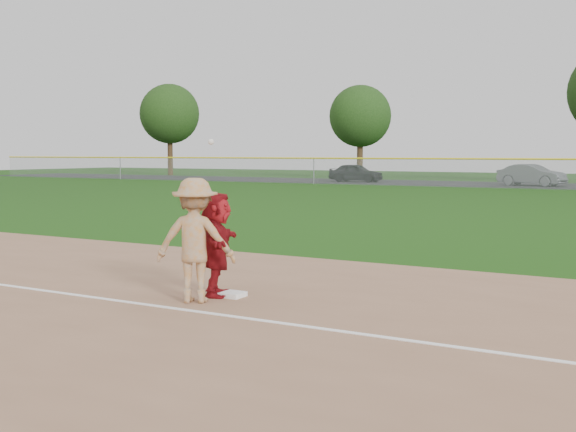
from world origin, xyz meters
The scene contains 9 objects.
ground centered at (0.00, 0.00, 0.00)m, with size 160.00×160.00×0.00m, color #18430D.
foul_line centered at (0.00, -0.80, 0.03)m, with size 60.00×0.10×0.01m, color white.
first_base centered at (-0.42, 0.40, 0.06)m, with size 0.36×0.36×0.08m, color white.
base_runner centered at (-0.73, 0.38, 0.89)m, with size 1.61×0.51×1.74m, color maroon.
car_left centered at (-18.92, 45.42, 0.77)m, with size 1.80×4.48×1.53m, color black.
car_mid centered at (-4.74, 45.22, 0.80)m, with size 1.67×4.79×1.58m, color slate.
first_base_play centered at (-0.71, -0.21, 1.01)m, with size 1.47×1.18×2.59m.
tree_0 centered at (-44.00, 52.00, 6.59)m, with size 6.40×6.40×9.81m.
tree_1 centered at (-22.00, 53.00, 5.83)m, with size 5.80×5.80×8.75m.
Camera 1 is at (6.27, -9.32, 2.39)m, focal length 45.00 mm.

